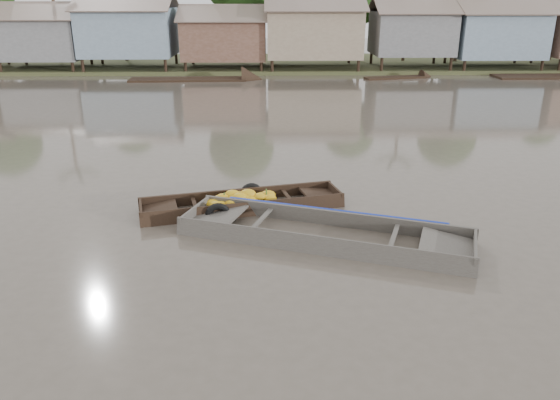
{
  "coord_description": "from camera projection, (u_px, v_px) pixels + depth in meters",
  "views": [
    {
      "loc": [
        -0.65,
        -10.82,
        5.26
      ],
      "look_at": [
        -0.42,
        0.92,
        0.8
      ],
      "focal_mm": 35.0,
      "sensor_mm": 36.0,
      "label": 1
    }
  ],
  "objects": [
    {
      "name": "banana_boat",
      "position": [
        240.0,
        204.0,
        14.17
      ],
      "size": [
        5.39,
        2.49,
        0.71
      ],
      "rotation": [
        0.0,
        0.0,
        0.24
      ],
      "color": "black",
      "rests_on": "ground"
    },
    {
      "name": "viewer_boat",
      "position": [
        325.0,
        237.0,
        12.47
      ],
      "size": [
        6.84,
        3.87,
        0.54
      ],
      "rotation": [
        0.0,
        0.0,
        -0.34
      ],
      "color": "#413B37",
      "rests_on": "ground"
    },
    {
      "name": "ground",
      "position": [
        300.0,
        249.0,
        11.99
      ],
      "size": [
        120.0,
        120.0,
        0.0
      ],
      "primitive_type": "plane",
      "color": "#51483E",
      "rests_on": "ground"
    },
    {
      "name": "distant_boats",
      "position": [
        468.0,
        84.0,
        34.24
      ],
      "size": [
        35.78,
        14.58,
        0.35
      ],
      "color": "black",
      "rests_on": "ground"
    },
    {
      "name": "riverbank",
      "position": [
        318.0,
        25.0,
        40.74
      ],
      "size": [
        120.0,
        12.47,
        10.22
      ],
      "color": "#384723",
      "rests_on": "ground"
    }
  ]
}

